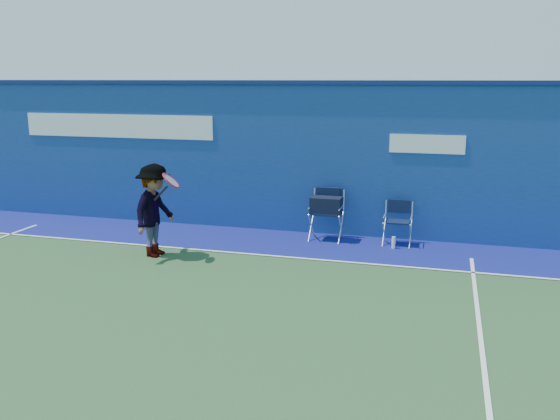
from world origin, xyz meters
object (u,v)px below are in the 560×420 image
(water_bottle, at_px, (393,243))
(directors_chair_right, at_px, (397,231))
(tennis_player, at_px, (155,210))
(directors_chair_left, at_px, (326,219))

(water_bottle, bearing_deg, directors_chair_right, 82.49)
(directors_chair_right, distance_m, tennis_player, 4.55)
(water_bottle, bearing_deg, tennis_player, -158.51)
(tennis_player, bearing_deg, directors_chair_left, 34.61)
(tennis_player, bearing_deg, water_bottle, 21.49)
(directors_chair_right, height_order, tennis_player, tennis_player)
(directors_chair_left, height_order, water_bottle, directors_chair_left)
(directors_chair_left, distance_m, tennis_player, 3.33)
(directors_chair_right, xyz_separation_m, tennis_player, (-4.10, -1.89, 0.57))
(directors_chair_left, height_order, tennis_player, tennis_player)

